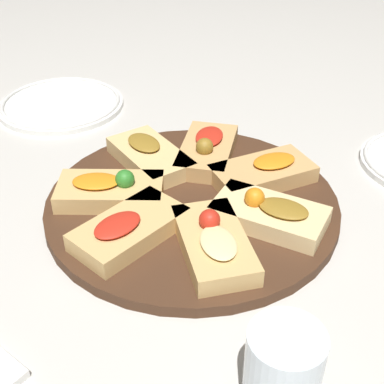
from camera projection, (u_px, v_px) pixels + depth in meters
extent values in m
plane|color=beige|center=(192.00, 208.00, 0.81)|extent=(3.00, 3.00, 0.00)
cylinder|color=#422819|center=(192.00, 204.00, 0.80)|extent=(0.44, 0.44, 0.02)
cube|color=tan|center=(131.00, 230.00, 0.72)|extent=(0.09, 0.16, 0.03)
ellipsoid|color=red|center=(119.00, 226.00, 0.69)|extent=(0.05, 0.07, 0.01)
cube|color=tan|center=(214.00, 244.00, 0.69)|extent=(0.17, 0.15, 0.03)
ellipsoid|color=beige|center=(218.00, 243.00, 0.67)|extent=(0.08, 0.08, 0.01)
sphere|color=red|center=(210.00, 220.00, 0.70)|extent=(0.03, 0.03, 0.03)
cube|color=#E5C689|center=(269.00, 215.00, 0.74)|extent=(0.17, 0.12, 0.03)
ellipsoid|color=olive|center=(284.00, 208.00, 0.73)|extent=(0.08, 0.06, 0.01)
sphere|color=orange|center=(255.00, 198.00, 0.74)|extent=(0.03, 0.03, 0.03)
cube|color=tan|center=(263.00, 173.00, 0.83)|extent=(0.13, 0.17, 0.03)
ellipsoid|color=orange|center=(274.00, 161.00, 0.83)|extent=(0.07, 0.08, 0.01)
cube|color=tan|center=(207.00, 151.00, 0.89)|extent=(0.15, 0.17, 0.03)
ellipsoid|color=red|center=(209.00, 136.00, 0.89)|extent=(0.07, 0.08, 0.01)
sphere|color=olive|center=(205.00, 147.00, 0.86)|extent=(0.03, 0.03, 0.03)
cube|color=#DBB775|center=(150.00, 157.00, 0.87)|extent=(0.17, 0.11, 0.03)
ellipsoid|color=olive|center=(144.00, 143.00, 0.87)|extent=(0.08, 0.06, 0.01)
cube|color=tan|center=(110.00, 191.00, 0.79)|extent=(0.17, 0.17, 0.03)
ellipsoid|color=orange|center=(96.00, 181.00, 0.78)|extent=(0.08, 0.08, 0.01)
sphere|color=#2D7A28|center=(125.00, 179.00, 0.78)|extent=(0.03, 0.03, 0.03)
cylinder|color=white|center=(61.00, 105.00, 1.09)|extent=(0.25, 0.25, 0.01)
torus|color=white|center=(61.00, 101.00, 1.09)|extent=(0.24, 0.24, 0.01)
cylinder|color=silver|center=(282.00, 374.00, 0.50)|extent=(0.07, 0.07, 0.10)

